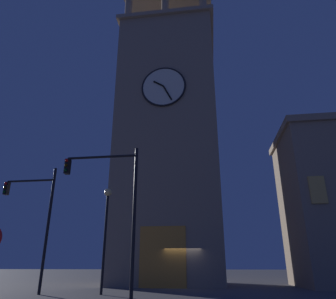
{
  "coord_description": "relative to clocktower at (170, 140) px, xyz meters",
  "views": [
    {
      "loc": [
        -1.99,
        22.61,
        1.41
      ],
      "look_at": [
        1.55,
        -3.17,
        11.23
      ],
      "focal_mm": 32.91,
      "sensor_mm": 36.0,
      "label": 1
    }
  ],
  "objects": [
    {
      "name": "clocktower",
      "position": [
        0.0,
        0.0,
        0.0
      ],
      "size": [
        8.99,
        8.44,
        30.42
      ],
      "color": "gray",
      "rests_on": "ground_plane"
    },
    {
      "name": "traffic_signal_near",
      "position": [
        6.5,
        9.35,
        -7.79
      ],
      "size": [
        3.12,
        0.41,
        6.81
      ],
      "color": "black",
      "rests_on": "ground_plane"
    },
    {
      "name": "ground_plane",
      "position": [
        -1.38,
        3.15,
        -12.11
      ],
      "size": [
        200.0,
        200.0,
        0.0
      ],
      "primitive_type": "plane",
      "color": "#4C4C51"
    },
    {
      "name": "street_lamp",
      "position": [
        2.42,
        8.99,
        -8.27
      ],
      "size": [
        0.44,
        0.44,
        5.57
      ],
      "color": "black",
      "rests_on": "ground_plane"
    },
    {
      "name": "traffic_signal_mid",
      "position": [
        1.11,
        12.08,
        -7.64
      ],
      "size": [
        3.66,
        0.41,
        6.76
      ],
      "color": "black",
      "rests_on": "ground_plane"
    }
  ]
}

